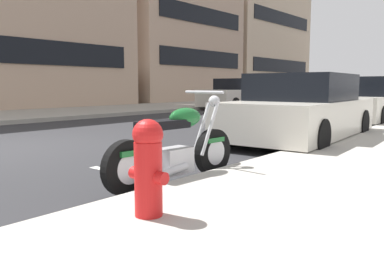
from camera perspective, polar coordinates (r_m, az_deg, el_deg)
ground_plane at (r=8.07m, az=-25.24°, el=-2.16°), size 260.00×260.00×0.00m
sidewalk_far_curb at (r=20.85m, az=-2.69°, el=3.77°), size 120.00×5.00×0.14m
parking_stall_stripe at (r=4.99m, az=-6.70°, el=-6.71°), size 0.12×2.20×0.01m
parked_motorcycle at (r=4.63m, az=-2.30°, el=-2.49°), size 2.00×0.62×1.10m
parked_car_mid_block at (r=8.44m, az=15.60°, el=3.05°), size 4.43×2.14×1.40m
parked_car_second_in_row at (r=13.56m, az=23.74°, el=4.15°), size 4.55×1.98×1.42m
car_opposite_curb at (r=19.70m, az=6.52°, el=5.36°), size 4.22×1.99×1.50m
fire_hydrant at (r=3.09m, az=-6.38°, el=-4.78°), size 0.24×0.36×0.77m
townhouse_mid_block at (r=29.81m, az=-5.15°, el=17.44°), size 9.79×8.65×13.38m
townhouse_near_left at (r=38.60m, az=6.72°, el=14.70°), size 11.54×9.33×13.03m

